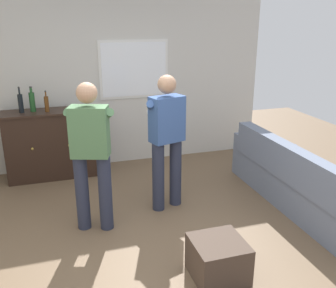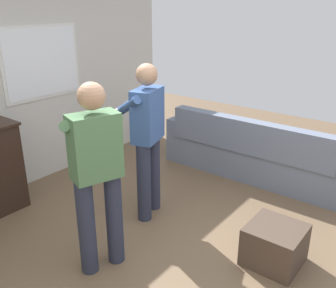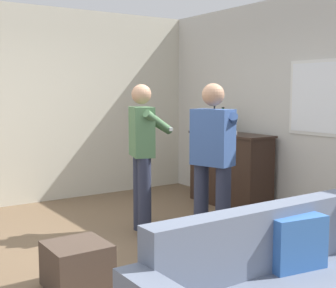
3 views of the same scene
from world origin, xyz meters
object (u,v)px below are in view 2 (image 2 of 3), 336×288
Objects in this scene: ottoman at (275,245)px; person_standing_right at (147,135)px; person_standing_left at (96,171)px; couch at (252,155)px.

ottoman is 0.29× the size of person_standing_right.
person_standing_right reaches higher than ottoman.
person_standing_left is 0.96m from person_standing_right.
person_standing_left is at bearing -164.97° from person_standing_right.
person_standing_left is at bearing 174.00° from couch.
person_standing_left is (-0.98, 1.22, 0.75)m from ottoman.
ottoman is at bearing -147.44° from couch.
couch is 1.78m from ottoman.
couch is at bearing 32.56° from ottoman.
person_standing_right is at bearing 15.03° from person_standing_left.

